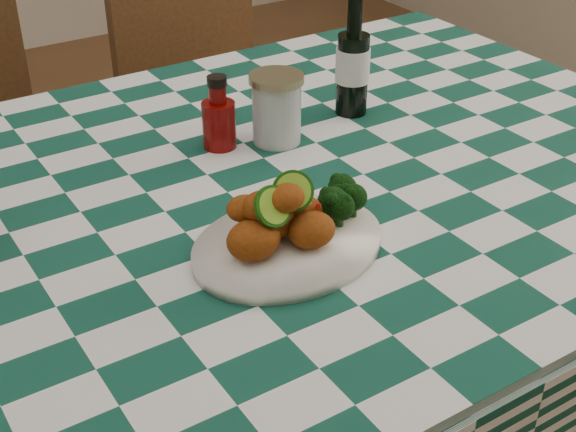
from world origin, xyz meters
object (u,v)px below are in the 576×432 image
plate (288,246)px  beer_bottle (353,56)px  mason_jar (277,109)px  ketchup_bottle (218,112)px  fried_chicken_pile (283,214)px  wooden_chair_right (224,165)px  dining_table (236,386)px

plate → beer_bottle: size_ratio=1.27×
mason_jar → plate: bearing=-119.4°
mason_jar → beer_bottle: (0.17, 0.03, 0.05)m
ketchup_bottle → mason_jar: ketchup_bottle is taller
ketchup_bottle → beer_bottle: (0.26, -0.01, 0.05)m
plate → ketchup_bottle: (0.07, 0.32, 0.05)m
fried_chicken_pile → wooden_chair_right: size_ratio=0.16×
mason_jar → wooden_chair_right: size_ratio=0.14×
mason_jar → beer_bottle: bearing=8.6°
mason_jar → beer_bottle: 0.18m
wooden_chair_right → mason_jar: bearing=-110.6°
fried_chicken_pile → mason_jar: bearing=59.4°
plate → mason_jar: bearing=60.6°
plate → fried_chicken_pile: size_ratio=2.02×
dining_table → mason_jar: 0.49m
dining_table → plate: (-0.01, -0.18, 0.40)m
plate → wooden_chair_right: (0.36, 0.87, -0.37)m
fried_chicken_pile → wooden_chair_right: bearing=66.9°
ketchup_bottle → wooden_chair_right: (0.29, 0.55, -0.43)m
ketchup_bottle → wooden_chair_right: 0.75m
dining_table → ketchup_bottle: (0.06, 0.14, 0.45)m
dining_table → beer_bottle: 0.61m
plate → dining_table: bearing=87.3°
dining_table → beer_bottle: (0.33, 0.13, 0.50)m
dining_table → plate: 0.44m
fried_chicken_pile → ketchup_bottle: 0.33m
dining_table → fried_chicken_pile: bearing=-95.2°
ketchup_bottle → mason_jar: (0.09, -0.03, -0.00)m
beer_bottle → wooden_chair_right: (0.03, 0.56, -0.47)m
mason_jar → wooden_chair_right: mason_jar is taller
fried_chicken_pile → dining_table: bearing=84.8°
wooden_chair_right → beer_bottle: bearing=-94.5°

